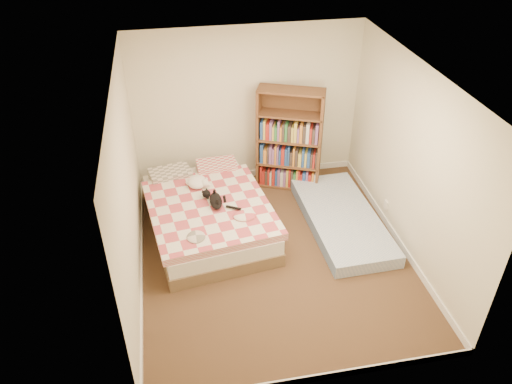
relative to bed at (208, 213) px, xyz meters
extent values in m
cube|color=#4D3221|center=(0.80, -0.73, -0.26)|extent=(3.50, 4.00, 0.01)
cube|color=white|center=(0.80, -0.73, 2.24)|extent=(3.50, 4.00, 0.01)
cube|color=beige|center=(0.80, 1.27, 0.99)|extent=(3.50, 0.01, 2.50)
cube|color=beige|center=(0.80, -2.73, 0.99)|extent=(3.50, 0.01, 2.50)
cube|color=beige|center=(-0.95, -0.73, 0.99)|extent=(0.01, 4.00, 2.50)
cube|color=beige|center=(2.55, -0.73, 0.99)|extent=(0.01, 4.00, 2.50)
cube|color=white|center=(0.80, 1.26, -0.21)|extent=(3.50, 0.02, 0.10)
cube|color=white|center=(0.80, -2.72, -0.21)|extent=(3.50, 0.02, 0.10)
cube|color=white|center=(-0.94, -0.73, -0.21)|extent=(0.02, 4.00, 0.10)
cube|color=white|center=(2.54, -0.73, -0.21)|extent=(0.02, 4.00, 0.10)
cube|color=white|center=(2.53, -0.33, 0.04)|extent=(0.03, 0.09, 0.13)
cube|color=brown|center=(0.00, -0.03, -0.17)|extent=(1.80, 2.35, 0.19)
cube|color=silver|center=(0.00, -0.03, 0.04)|extent=(1.76, 2.31, 0.22)
cube|color=#C14750|center=(0.00, -0.03, 0.20)|extent=(1.82, 1.98, 0.11)
cube|color=slate|center=(-0.36, 0.78, 0.23)|extent=(0.64, 0.46, 0.16)
cube|color=#C14750|center=(0.36, 0.78, 0.23)|extent=(0.64, 0.46, 0.16)
cube|color=brown|center=(0.91, 0.88, 0.56)|extent=(0.16, 0.32, 1.65)
cube|color=brown|center=(1.86, 0.88, 0.56)|extent=(0.16, 0.32, 1.65)
cube|color=brown|center=(1.38, 1.04, 0.56)|extent=(0.93, 0.39, 1.65)
cube|color=brown|center=(1.38, 0.88, -0.24)|extent=(1.04, 0.67, 0.03)
cube|color=brown|center=(1.38, 0.88, 0.57)|extent=(1.04, 0.67, 0.03)
cube|color=brown|center=(1.38, 0.88, 1.37)|extent=(1.04, 0.67, 0.03)
cube|color=#6C89B5|center=(1.90, -0.29, -0.17)|extent=(1.01, 2.13, 0.19)
ellipsoid|color=black|center=(0.11, -0.18, 0.32)|extent=(0.34, 0.41, 0.12)
sphere|color=black|center=(0.11, 0.03, 0.33)|extent=(0.16, 0.16, 0.12)
cone|color=black|center=(0.08, 0.06, 0.38)|extent=(0.05, 0.05, 0.04)
cone|color=black|center=(0.15, 0.06, 0.38)|extent=(0.05, 0.05, 0.04)
cylinder|color=black|center=(0.21, -0.43, 0.29)|extent=(0.14, 0.20, 0.04)
ellipsoid|color=white|center=(-0.10, 0.32, 0.33)|extent=(0.32, 0.35, 0.15)
sphere|color=white|center=(-0.01, 0.23, 0.35)|extent=(0.14, 0.14, 0.12)
sphere|color=white|center=(0.03, 0.19, 0.33)|extent=(0.06, 0.06, 0.05)
sphere|color=white|center=(-0.22, 0.38, 0.31)|extent=(0.08, 0.08, 0.07)
camera|label=1|loc=(-0.37, -5.68, 4.22)|focal=35.00mm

